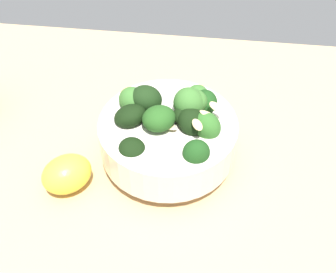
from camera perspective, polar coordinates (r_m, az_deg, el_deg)
name	(u,v)px	position (r cm, az deg, el deg)	size (l,w,h in cm)	color
ground_plane	(128,192)	(53.87, -5.66, -7.85)	(70.88, 70.88, 4.41)	tan
bowl_of_broccoli	(169,131)	(51.25, 0.18, 0.79)	(17.35, 17.35, 10.93)	silver
lemon_wedge	(67,174)	(51.31, -14.07, -5.13)	(6.23, 5.06, 4.51)	yellow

